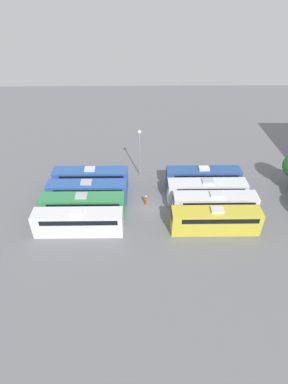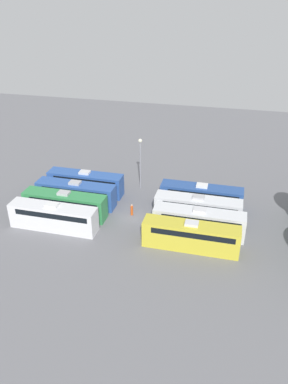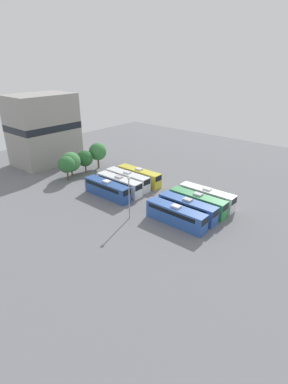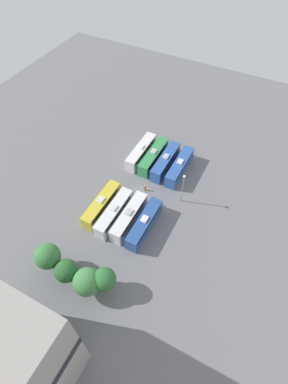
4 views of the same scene
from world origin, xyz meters
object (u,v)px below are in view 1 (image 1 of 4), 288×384
bus_0 (91,178)px  worker_person (146,201)px  bus_5 (207,190)px  bus_7 (216,220)px  bus_4 (203,177)px  bus_3 (79,222)px  bus_2 (83,205)px  light_pole (140,146)px  bus_6 (215,204)px  bus_1 (88,192)px

bus_0 → worker_person: (4.57, 8.67, -1.08)m
bus_5 → bus_7: (6.65, -0.02, 0.00)m
bus_4 → worker_person: 10.27m
bus_3 → bus_2: bearing=178.8°
bus_2 → worker_person: (-2.37, 8.91, -1.08)m
bus_7 → bus_3: bearing=-89.7°
bus_0 → light_pole: bearing=116.0°
bus_3 → bus_6: same height
bus_0 → bus_4: size_ratio=1.00×
bus_2 → bus_3: size_ratio=1.00×
bus_1 → bus_5: bearing=90.2°
worker_person → bus_1: bearing=-96.1°
bus_6 → bus_3: bearing=-79.4°
bus_4 → bus_6: bearing=3.9°
bus_1 → bus_3: same height
bus_4 → light_pole: bearing=-110.7°
bus_5 → light_pole: (-7.36, -10.04, 3.73)m
bus_3 → bus_4: bearing=119.6°
bus_4 → bus_6: (6.82, 0.47, 0.00)m
light_pole → bus_4: bearing=69.3°
bus_1 → light_pole: bearing=133.7°
light_pole → bus_2: bearing=-36.7°
bus_1 → bus_5: (-0.06, 17.79, 0.00)m
bus_7 → bus_1: bearing=-110.4°
bus_1 → bus_7: bearing=69.6°
bus_5 → bus_6: (3.28, 0.53, 0.00)m
bus_1 → light_pole: light_pole is taller
bus_7 → light_pole: light_pole is taller
bus_0 → bus_1: (3.64, -0.02, 0.00)m
bus_2 → worker_person: 9.28m
bus_0 → bus_1: 3.64m
bus_1 → worker_person: (0.92, 8.69, -1.08)m
bus_6 → bus_4: bearing=-176.1°
bus_0 → bus_1: bearing=-0.3°
bus_3 → bus_5: (-6.75, 18.08, 0.00)m
bus_4 → bus_7: 10.19m
bus_4 → light_pole: 11.42m
bus_2 → bus_6: 18.54m
bus_0 → bus_5: (3.59, 17.77, 0.00)m
bus_4 → bus_7: same height
bus_3 → light_pole: bearing=150.3°
bus_7 → bus_0: bearing=-120.0°
bus_4 → light_pole: light_pole is taller
bus_5 → bus_2: bearing=-79.5°
bus_2 → worker_person: size_ratio=7.03×
bus_2 → bus_6: size_ratio=1.00×
bus_6 → bus_7: 3.42m
bus_0 → bus_1: size_ratio=1.00×
bus_1 → bus_6: 18.60m
bus_2 → bus_3: same height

